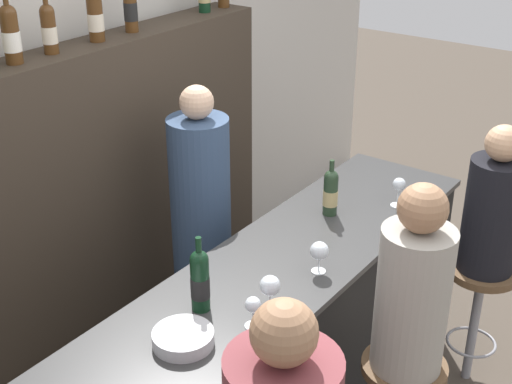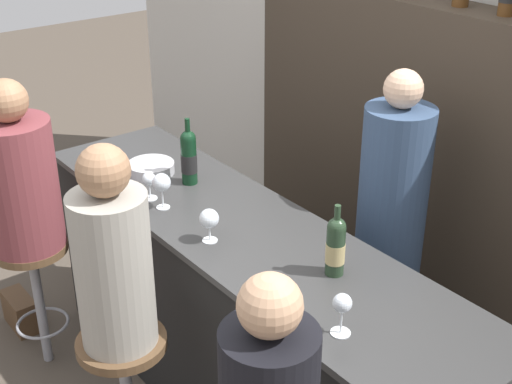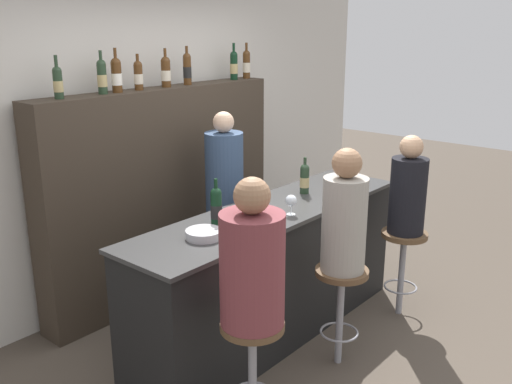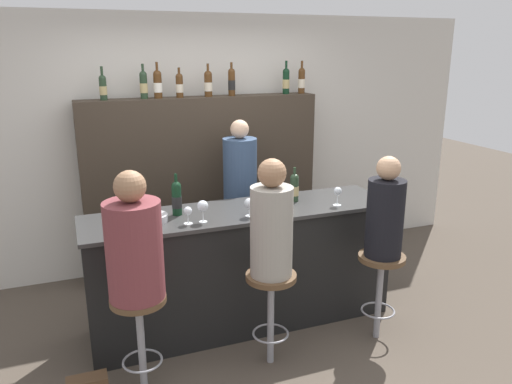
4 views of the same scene
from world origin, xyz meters
The scene contains 16 objects.
wall_back centered at (0.00, 1.72, 1.30)m, with size 6.40×0.05×2.60m.
bar_counter centered at (0.00, 0.30, 0.51)m, with size 2.53×0.64×1.01m.
back_bar_cabinet centered at (0.00, 1.50, 0.90)m, with size 2.37×0.28×1.80m.
wine_bottle_counter_0 centered at (-0.51, 0.36, 1.15)m, with size 0.08×0.08×0.33m.
wine_bottle_counter_1 centered at (0.49, 0.36, 1.13)m, with size 0.07×0.07×0.29m.
wine_glass_0 centered at (-0.48, 0.13, 1.10)m, with size 0.07×0.07×0.13m.
wine_glass_1 centered at (-0.37, 0.13, 1.13)m, with size 0.08×0.08×0.17m.
wine_glass_2 centered at (0.00, 0.13, 1.11)m, with size 0.08×0.08×0.15m.
wine_glass_3 centered at (0.77, 0.13, 1.12)m, with size 0.07×0.07×0.16m.
metal_bowl centered at (-0.72, 0.27, 1.04)m, with size 0.23×0.23×0.05m.
bar_stool_left centered at (-0.93, -0.31, 0.56)m, with size 0.36×0.36×0.72m.
guest_seated_left centered at (-0.93, -0.31, 1.07)m, with size 0.36×0.36×0.84m.
bar_stool_middle centered at (0.00, -0.31, 0.56)m, with size 0.36×0.36×0.72m.
guest_seated_middle centered at (0.00, -0.31, 1.09)m, with size 0.30×0.30×0.84m.
bartender centered at (0.22, 0.99, 0.76)m, with size 0.32×0.32×1.63m.
handbag centered at (-1.30, -0.31, 0.10)m, with size 0.26×0.12×0.20m.
Camera 2 is at (2.12, -1.28, 2.51)m, focal length 50.00 mm.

